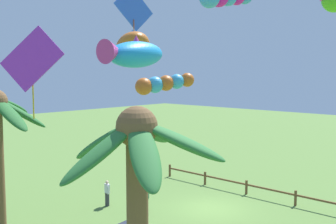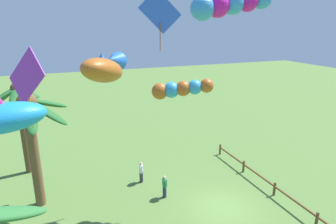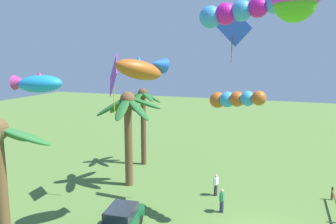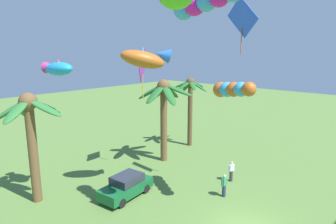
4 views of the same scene
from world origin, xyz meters
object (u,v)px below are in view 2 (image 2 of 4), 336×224
(palm_tree_1, at_px, (30,124))
(palm_tree_2, at_px, (20,108))
(kite_fish_1, at_px, (104,68))
(kite_diamond_3, at_px, (160,12))
(spectator_0, at_px, (165,186))
(kite_tube_2, at_px, (229,4))
(spectator_1, at_px, (141,172))
(kite_diamond_6, at_px, (27,78))
(kite_tube_0, at_px, (180,89))

(palm_tree_1, bearing_deg, palm_tree_2, 10.76)
(kite_fish_1, distance_m, kite_diamond_3, 6.59)
(palm_tree_2, distance_m, spectator_0, 12.07)
(kite_tube_2, bearing_deg, spectator_1, 16.63)
(spectator_1, bearing_deg, kite_diamond_6, 115.64)
(kite_fish_1, bearing_deg, spectator_0, -50.19)
(kite_fish_1, height_order, kite_tube_2, kite_tube_2)
(palm_tree_1, relative_size, kite_tube_0, 2.18)
(palm_tree_2, distance_m, spectator_1, 10.08)
(spectator_0, relative_size, kite_tube_2, 0.42)
(palm_tree_2, distance_m, kite_tube_0, 12.49)
(kite_tube_0, xyz_separation_m, kite_fish_1, (-2.59, 4.73, 1.80))
(spectator_1, xyz_separation_m, kite_diamond_6, (-3.08, 6.42, 7.87))
(kite_diamond_6, bearing_deg, kite_diamond_3, -77.28)
(palm_tree_1, distance_m, palm_tree_2, 5.07)
(spectator_0, relative_size, kite_diamond_3, 0.44)
(palm_tree_1, distance_m, kite_tube_0, 9.15)
(spectator_0, xyz_separation_m, kite_tube_2, (-4.63, -1.23, 11.16))
(palm_tree_1, relative_size, kite_fish_1, 2.17)
(palm_tree_2, height_order, kite_diamond_6, kite_diamond_6)
(kite_tube_0, xyz_separation_m, kite_diamond_3, (1.84, 0.54, 4.29))
(spectator_1, relative_size, kite_fish_1, 0.47)
(spectator_1, bearing_deg, palm_tree_1, 92.07)
(kite_tube_0, relative_size, kite_diamond_3, 0.94)
(palm_tree_2, bearing_deg, kite_fish_1, -156.39)
(kite_tube_2, bearing_deg, palm_tree_1, 52.51)
(spectator_1, distance_m, kite_diamond_6, 10.61)
(palm_tree_1, xyz_separation_m, spectator_1, (0.25, -6.81, -4.67))
(kite_fish_1, relative_size, kite_tube_2, 0.90)
(kite_fish_1, bearing_deg, kite_diamond_3, -43.40)
(palm_tree_2, relative_size, spectator_0, 4.50)
(palm_tree_1, bearing_deg, kite_diamond_3, -98.32)
(palm_tree_2, relative_size, kite_fish_1, 2.11)
(spectator_1, height_order, kite_diamond_3, kite_diamond_3)
(kite_diamond_3, distance_m, kite_diamond_6, 8.27)
(palm_tree_1, height_order, kite_diamond_6, kite_diamond_6)
(kite_tube_0, relative_size, kite_fish_1, 1.00)
(spectator_0, bearing_deg, spectator_1, 19.76)
(kite_fish_1, relative_size, kite_diamond_6, 0.85)
(kite_tube_0, distance_m, kite_diamond_3, 4.70)
(palm_tree_2, height_order, kite_tube_2, kite_tube_2)
(spectator_1, height_order, kite_tube_2, kite_tube_2)
(palm_tree_2, xyz_separation_m, kite_diamond_6, (-7.80, -1.34, 3.48))
(palm_tree_1, height_order, kite_tube_2, kite_tube_2)
(kite_tube_0, distance_m, kite_tube_2, 5.91)
(palm_tree_2, relative_size, kite_tube_2, 1.89)
(palm_tree_1, xyz_separation_m, kite_diamond_3, (-1.15, -7.85, 6.33))
(spectator_1, relative_size, kite_tube_0, 0.47)
(spectator_0, xyz_separation_m, kite_diamond_6, (-0.61, 7.30, 7.87))
(kite_tube_0, distance_m, kite_fish_1, 5.69)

